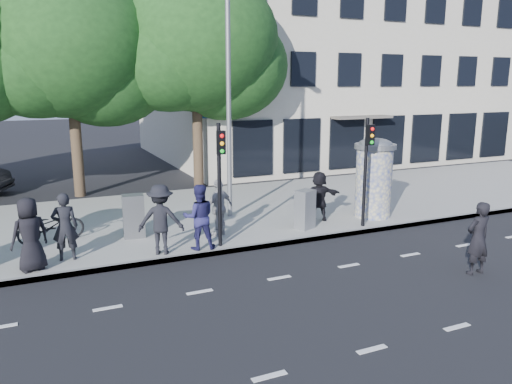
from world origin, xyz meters
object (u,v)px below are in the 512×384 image
traffic_pole_far (367,161)px  cabinet_right (305,209)px  street_lamp (229,76)px  ped_e (219,208)px  ped_a (30,235)px  ped_c (199,217)px  traffic_pole_near (220,172)px  ped_d (161,219)px  ped_b (65,227)px  ped_f (319,196)px  ad_column_right (374,176)px  bicycle (51,226)px  man_road (478,238)px  cabinet_left (134,216)px

traffic_pole_far → cabinet_right: bearing=162.7°
street_lamp → ped_e: 4.36m
ped_a → ped_c: bearing=156.8°
traffic_pole_near → street_lamp: size_ratio=0.42×
ped_c → ped_e: size_ratio=1.06×
ped_d → ped_e: (1.96, 0.89, -0.09)m
traffic_pole_near → ped_b: size_ratio=1.94×
traffic_pole_near → ped_f: traffic_pole_near is taller
ad_column_right → ped_c: ad_column_right is taller
ped_e → bicycle: 4.79m
traffic_pole_far → ped_b: 8.87m
man_road → bicycle: (-9.37, 6.47, -0.28)m
ped_b → ped_d: bearing=174.1°
ad_column_right → street_lamp: (-4.40, 1.93, 3.26)m
ped_b → ped_d: 2.39m
traffic_pole_far → ped_d: traffic_pole_far is taller
ped_c → ad_column_right: bearing=-161.4°
ped_f → man_road: bearing=116.4°
ped_f → cabinet_right: (-0.86, -0.60, -0.21)m
traffic_pole_far → ped_c: (-5.40, 0.06, -1.19)m
street_lamp → ped_d: (-3.03, -2.73, -3.71)m
traffic_pole_near → bicycle: bearing=151.0°
ad_column_right → traffic_pole_far: size_ratio=0.78×
ad_column_right → ped_d: 7.49m
ad_column_right → ped_a: size_ratio=1.47×
ped_b → man_road: 10.24m
ped_b → ped_e: (4.29, 0.38, -0.03)m
ped_c → cabinet_right: (3.58, 0.51, -0.29)m
ped_c → man_road: 7.07m
traffic_pole_near → ped_a: 4.92m
ped_d → man_road: size_ratio=1.03×
traffic_pole_near → street_lamp: 4.07m
cabinet_left → cabinet_right: bearing=-7.9°
ad_column_right → ped_e: ad_column_right is taller
ad_column_right → traffic_pole_near: size_ratio=0.78×
ad_column_right → cabinet_left: 7.91m
ped_a → ped_c: (4.18, -0.10, -0.01)m
ped_a → bicycle: 2.30m
ped_b → ped_c: (3.36, -0.56, 0.02)m
ped_f → bicycle: 8.18m
ped_b → cabinet_right: 6.95m
ped_d → cabinet_left: ped_d is taller
ad_column_right → man_road: 5.10m
ped_c → cabinet_left: (-1.42, 1.79, -0.26)m
ped_b → man_road: ped_b is taller
ad_column_right → ped_a: 10.61m
ped_e → man_road: ped_e is taller
traffic_pole_near → ped_e: size_ratio=2.01×
traffic_pole_far → street_lamp: street_lamp is taller
ped_a → street_lamp: bearing=-178.3°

